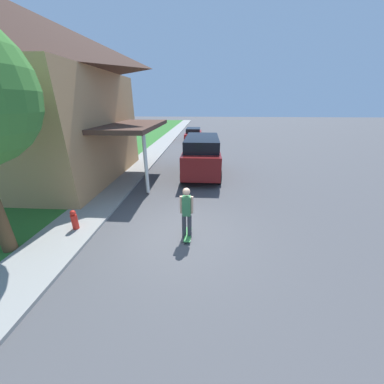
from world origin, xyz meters
The scene contains 9 objects.
ground_plane centered at (0.00, 0.00, 0.00)m, with size 120.00×120.00×0.00m, color #49494C.
lawn centered at (-8.00, 6.00, 0.04)m, with size 10.00×80.00×0.08m.
sidewalk centered at (-3.60, 6.00, 0.05)m, with size 1.80×80.00×0.10m.
house centered at (-8.27, 5.18, 4.34)m, with size 11.40×8.60×8.17m.
suv_parked centered at (0.62, 6.32, 1.18)m, with size 2.14×4.83×2.18m.
car_down_street centered at (-0.58, 18.74, 0.64)m, with size 1.85×4.35×1.32m.
skateboarder centered at (0.32, -0.16, 0.94)m, with size 0.41×0.22×1.70m.
skateboard centered at (0.34, -0.14, 0.08)m, with size 0.22×0.83×0.10m.
fire_hydrant centered at (-3.40, -0.03, 0.43)m, with size 0.20×0.20×0.67m.
Camera 1 is at (0.85, -5.87, 3.99)m, focal length 20.00 mm.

